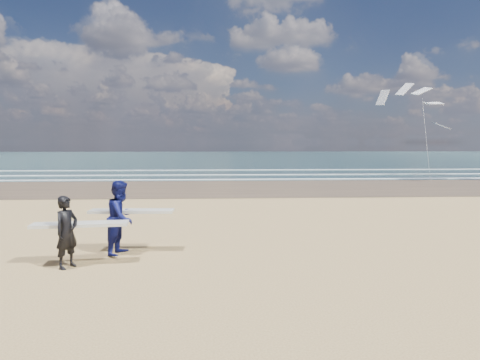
{
  "coord_description": "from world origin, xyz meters",
  "views": [
    {
      "loc": [
        2.99,
        -9.74,
        2.88
      ],
      "look_at": [
        3.84,
        6.0,
        1.49
      ],
      "focal_mm": 32.0,
      "sensor_mm": 36.0,
      "label": 1
    }
  ],
  "objects": [
    {
      "name": "surfer_far",
      "position": [
        0.54,
        1.28,
        0.96
      ],
      "size": [
        2.22,
        1.19,
        1.91
      ],
      "color": "#0D114D",
      "rests_on": "ground"
    },
    {
      "name": "kite_1",
      "position": [
        19.94,
        24.62,
        4.98
      ],
      "size": [
        6.67,
        4.83,
        8.48
      ],
      "color": "slate",
      "rests_on": "ground"
    },
    {
      "name": "surfer_near",
      "position": [
        -0.42,
        0.13,
        0.85
      ],
      "size": [
        2.24,
        1.08,
        1.67
      ],
      "color": "black",
      "rests_on": "ground"
    },
    {
      "name": "ocean",
      "position": [
        20.0,
        72.0,
        0.01
      ],
      "size": [
        220.0,
        100.0,
        0.02
      ],
      "primitive_type": "cube",
      "color": "#1B383D",
      "rests_on": "ground"
    },
    {
      "name": "wet_sand_strip",
      "position": [
        20.0,
        18.0,
        0.01
      ],
      "size": [
        220.0,
        12.0,
        0.01
      ],
      "primitive_type": "cube",
      "color": "brown",
      "rests_on": "ground"
    },
    {
      "name": "foam_breakers",
      "position": [
        20.0,
        28.1,
        0.05
      ],
      "size": [
        220.0,
        11.7,
        0.05
      ],
      "color": "white",
      "rests_on": "ground"
    }
  ]
}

